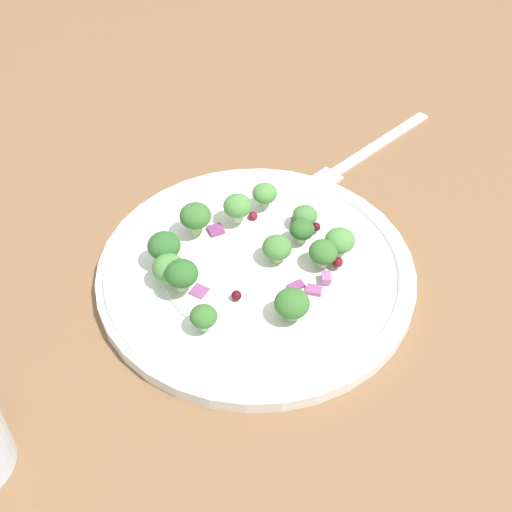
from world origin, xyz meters
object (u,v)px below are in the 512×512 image
object	(u,v)px
broccoli_floret_0	(323,252)
fork	(363,153)
plate	(256,271)
broccoli_floret_1	(195,216)
broccoli_floret_2	(182,274)

from	to	relation	value
broccoli_floret_0	fork	bearing A→B (deg)	-70.74
plate	fork	size ratio (longest dim) A/B	1.49
broccoli_floret_0	broccoli_floret_1	distance (cm)	11.83
plate	broccoli_floret_0	world-z (taller)	broccoli_floret_0
broccoli_floret_2	fork	size ratio (longest dim) A/B	0.15
fork	broccoli_floret_1	bearing A→B (deg)	76.04
broccoli_floret_0	broccoli_floret_2	size ratio (longest dim) A/B	0.92
fork	plate	bearing A→B (deg)	94.14
broccoli_floret_2	broccoli_floret_1	bearing A→B (deg)	-58.70
broccoli_floret_1	broccoli_floret_2	xyz separation A→B (cm)	(-3.68, 6.05, 0.04)
plate	broccoli_floret_2	bearing A→B (deg)	63.38
plate	broccoli_floret_0	xyz separation A→B (cm)	(-4.57, -3.50, 2.22)
plate	broccoli_floret_1	size ratio (longest dim) A/B	9.69
plate	broccoli_floret_0	distance (cm)	6.17
plate	broccoli_floret_2	world-z (taller)	broccoli_floret_2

